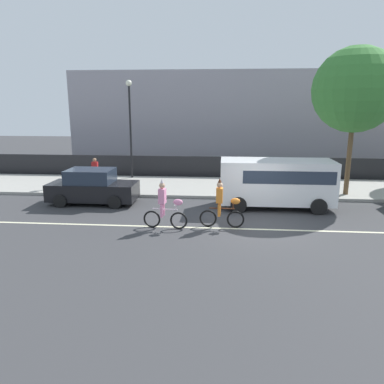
{
  "coord_description": "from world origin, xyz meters",
  "views": [
    {
      "loc": [
        -1.26,
        -14.08,
        4.59
      ],
      "look_at": [
        -2.58,
        1.2,
        1.0
      ],
      "focal_mm": 35.0,
      "sensor_mm": 36.0,
      "label": 1
    }
  ],
  "objects_px": {
    "parked_car_black": "(93,187)",
    "parade_cyclist_pink": "(165,207)",
    "parade_cyclist_orange": "(222,206)",
    "parked_van_white": "(278,180)",
    "street_lamp_post": "(130,115)",
    "pedestrian_onlooker": "(95,172)"
  },
  "relations": [
    {
      "from": "parade_cyclist_orange",
      "to": "parked_van_white",
      "type": "bearing_deg",
      "value": 51.11
    },
    {
      "from": "parade_cyclist_pink",
      "to": "pedestrian_onlooker",
      "type": "xyz_separation_m",
      "value": [
        -4.84,
        6.17,
        0.17
      ]
    },
    {
      "from": "street_lamp_post",
      "to": "parade_cyclist_orange",
      "type": "bearing_deg",
      "value": -57.28
    },
    {
      "from": "pedestrian_onlooker",
      "to": "street_lamp_post",
      "type": "bearing_deg",
      "value": 66.35
    },
    {
      "from": "parade_cyclist_orange",
      "to": "pedestrian_onlooker",
      "type": "distance_m",
      "value": 9.11
    },
    {
      "from": "parked_car_black",
      "to": "pedestrian_onlooker",
      "type": "height_order",
      "value": "pedestrian_onlooker"
    },
    {
      "from": "parked_van_white",
      "to": "parked_car_black",
      "type": "distance_m",
      "value": 8.63
    },
    {
      "from": "parade_cyclist_pink",
      "to": "street_lamp_post",
      "type": "bearing_deg",
      "value": 111.16
    },
    {
      "from": "parked_van_white",
      "to": "parked_car_black",
      "type": "xyz_separation_m",
      "value": [
        -8.61,
        0.02,
        -0.5
      ]
    },
    {
      "from": "parade_cyclist_orange",
      "to": "parked_car_black",
      "type": "height_order",
      "value": "parade_cyclist_orange"
    },
    {
      "from": "parade_cyclist_orange",
      "to": "street_lamp_post",
      "type": "bearing_deg",
      "value": 122.72
    },
    {
      "from": "parked_van_white",
      "to": "street_lamp_post",
      "type": "distance_m",
      "value": 10.33
    },
    {
      "from": "parked_van_white",
      "to": "street_lamp_post",
      "type": "height_order",
      "value": "street_lamp_post"
    },
    {
      "from": "parade_cyclist_orange",
      "to": "parked_van_white",
      "type": "xyz_separation_m",
      "value": [
        2.47,
        3.06,
        0.44
      ]
    },
    {
      "from": "parade_cyclist_orange",
      "to": "street_lamp_post",
      "type": "relative_size",
      "value": 0.33
    },
    {
      "from": "parked_van_white",
      "to": "parked_car_black",
      "type": "height_order",
      "value": "parked_van_white"
    },
    {
      "from": "parade_cyclist_pink",
      "to": "pedestrian_onlooker",
      "type": "height_order",
      "value": "parade_cyclist_pink"
    },
    {
      "from": "parked_car_black",
      "to": "parade_cyclist_pink",
      "type": "bearing_deg",
      "value": -40.24
    },
    {
      "from": "parked_van_white",
      "to": "pedestrian_onlooker",
      "type": "height_order",
      "value": "parked_van_white"
    },
    {
      "from": "parade_cyclist_pink",
      "to": "parked_van_white",
      "type": "bearing_deg",
      "value": 36.25
    },
    {
      "from": "parked_van_white",
      "to": "pedestrian_onlooker",
      "type": "relative_size",
      "value": 3.09
    },
    {
      "from": "parade_cyclist_pink",
      "to": "parked_car_black",
      "type": "height_order",
      "value": "parade_cyclist_pink"
    }
  ]
}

